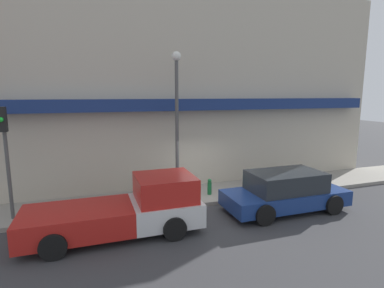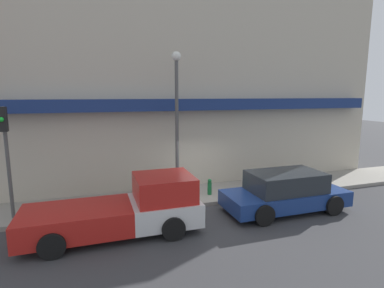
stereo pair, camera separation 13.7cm
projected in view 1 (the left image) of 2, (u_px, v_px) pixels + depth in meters
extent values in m
plane|color=#38383A|center=(214.00, 206.00, 11.85)|extent=(80.00, 80.00, 0.00)
cube|color=gray|center=(203.00, 194.00, 12.97)|extent=(36.00, 2.42, 0.16)
cube|color=#BCB29E|center=(184.00, 89.00, 14.76)|extent=(19.80, 3.00, 9.25)
cube|color=navy|center=(196.00, 105.00, 13.20)|extent=(18.22, 0.60, 0.50)
cube|color=silver|center=(165.00, 210.00, 9.84)|extent=(2.16, 1.93, 0.74)
cube|color=#B21E19|center=(165.00, 187.00, 9.72)|extent=(1.84, 1.78, 0.80)
cube|color=#B21E19|center=(78.00, 221.00, 8.98)|extent=(3.24, 1.93, 0.74)
cylinder|color=black|center=(160.00, 206.00, 10.80)|extent=(0.73, 0.22, 0.73)
cylinder|color=black|center=(175.00, 229.00, 9.00)|extent=(0.73, 0.22, 0.73)
cylinder|color=black|center=(60.00, 219.00, 9.74)|extent=(0.73, 0.22, 0.73)
cylinder|color=black|center=(53.00, 247.00, 7.93)|extent=(0.73, 0.22, 0.73)
cube|color=navy|center=(285.00, 197.00, 11.35)|extent=(4.68, 1.87, 0.56)
cube|color=#23282D|center=(286.00, 181.00, 11.24)|extent=(2.71, 1.68, 0.72)
cylinder|color=black|center=(300.00, 190.00, 12.70)|extent=(0.73, 0.22, 0.73)
cylinder|color=black|center=(334.00, 205.00, 10.96)|extent=(0.73, 0.22, 0.73)
cylinder|color=black|center=(239.00, 197.00, 11.78)|extent=(0.73, 0.22, 0.73)
cylinder|color=black|center=(265.00, 215.00, 10.03)|extent=(0.73, 0.22, 0.73)
cylinder|color=#196633|center=(209.00, 188.00, 12.68)|extent=(0.18, 0.18, 0.52)
sphere|color=#196633|center=(210.00, 181.00, 12.62)|extent=(0.17, 0.17, 0.17)
cylinder|color=#4C4C4C|center=(177.00, 132.00, 11.92)|extent=(0.14, 0.14, 5.47)
sphere|color=silver|center=(176.00, 56.00, 11.44)|extent=(0.36, 0.36, 0.36)
cylinder|color=#4C4C4C|center=(8.00, 164.00, 9.95)|extent=(0.12, 0.12, 3.80)
cube|color=black|center=(2.00, 119.00, 9.56)|extent=(0.28, 0.20, 0.80)
sphere|color=green|center=(1.00, 120.00, 9.44)|extent=(0.16, 0.16, 0.16)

